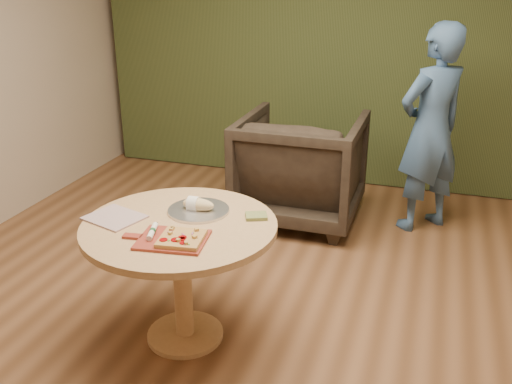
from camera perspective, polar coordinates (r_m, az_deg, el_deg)
The scene contains 12 objects.
room_shell at distance 2.90m, azimuth -2.09°, elevation 8.15°, with size 5.04×6.04×2.84m.
curtain at distance 5.67m, azimuth 8.31°, elevation 14.77°, with size 4.80×0.14×2.78m, color #2C3719.
pedestal_table at distance 3.25m, azimuth -7.56°, elevation -5.38°, with size 1.09×1.09×0.75m.
pizza_paddle at distance 3.00m, azimuth -8.53°, elevation -4.73°, with size 0.46×0.32×0.01m.
flatbread_pizza at distance 2.96m, azimuth -7.47°, elevation -4.63°, with size 0.25×0.25×0.04m.
cutlery_roll at distance 3.05m, azimuth -10.32°, elevation -3.89°, with size 0.08×0.20×0.03m.
newspaper at distance 3.32m, azimuth -13.96°, elevation -2.49°, with size 0.30×0.25×0.01m, color beige.
serving_tray at distance 3.32m, azimuth -5.76°, elevation -1.83°, with size 0.36×0.36×0.02m.
bread_roll at distance 3.31m, azimuth -5.93°, elevation -1.23°, with size 0.19×0.09×0.09m.
green_packet at distance 3.22m, azimuth 0.03°, elevation -2.42°, with size 0.12×0.10×0.02m, color #55602B.
armchair at distance 4.86m, azimuth 4.52°, elevation 2.96°, with size 1.00×0.93×1.02m, color black.
person_standing at distance 4.80m, azimuth 17.06°, elevation 5.96°, with size 0.62×0.41×1.69m, color #3E618E.
Camera 1 is at (0.97, -2.64, 2.09)m, focal length 40.00 mm.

